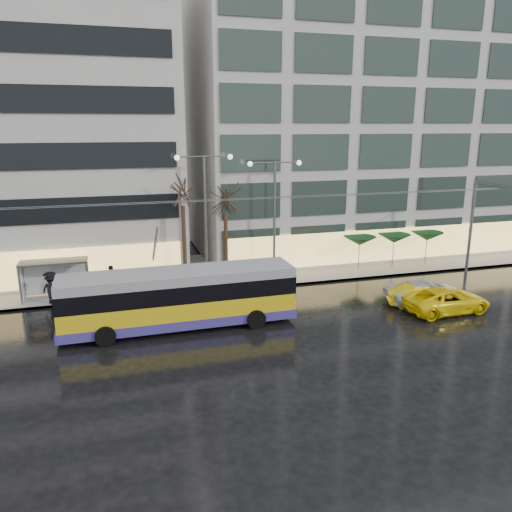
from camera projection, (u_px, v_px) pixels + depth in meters
name	position (u px, v px, depth m)	size (l,w,h in m)	color
ground	(208.00, 353.00, 25.02)	(140.00, 140.00, 0.00)	black
sidewalk	(200.00, 272.00, 38.55)	(80.00, 10.00, 0.15)	gray
kerb	(212.00, 292.00, 33.95)	(80.00, 0.10, 0.15)	slate
building_right	(374.00, 107.00, 44.57)	(32.00, 14.00, 25.00)	#AFACA8
trolleybus	(179.00, 300.00, 27.80)	(12.99, 5.10, 6.00)	gold
catenary	(198.00, 236.00, 31.58)	(42.24, 5.12, 7.00)	#595B60
bus_shelter	(48.00, 271.00, 32.20)	(4.20, 1.60, 2.51)	#595B60
street_lamp_near	(205.00, 202.00, 34.07)	(3.96, 0.36, 9.03)	#595B60
street_lamp_far	(275.00, 203.00, 35.49)	(3.96, 0.36, 8.53)	#595B60
tree_a	(182.00, 186.00, 33.58)	(3.20, 3.20, 8.40)	black
tree_b	(225.00, 194.00, 34.74)	(3.20, 3.20, 7.70)	black
parasol_a	(360.00, 241.00, 38.38)	(2.50, 2.50, 2.65)	#595B60
parasol_b	(394.00, 238.00, 39.19)	(2.50, 2.50, 2.65)	#595B60
parasol_c	(427.00, 236.00, 39.99)	(2.50, 2.50, 2.65)	#595B60
taxi_b	(421.00, 296.00, 31.26)	(1.44, 4.13, 1.36)	yellow
taxi_c	(446.00, 300.00, 30.37)	(2.48, 5.37, 1.49)	yellow
sedan_silver	(427.00, 292.00, 31.89)	(2.44, 5.30, 1.47)	silver
pedestrian_a	(66.00, 278.00, 32.02)	(1.16, 1.17, 2.19)	black
pedestrian_b	(111.00, 278.00, 33.73)	(1.09, 1.02, 1.78)	black
pedestrian_c	(51.00, 286.00, 31.29)	(1.43, 1.23, 2.11)	black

